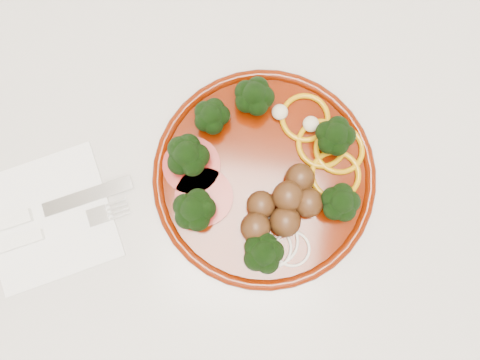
# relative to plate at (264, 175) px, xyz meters

# --- Properties ---
(counter) EXTENTS (2.40, 0.60, 0.90)m
(counter) POSITION_rel_plate_xyz_m (0.15, 0.00, -0.47)
(counter) COLOR beige
(counter) RESTS_ON ground
(plate) EXTENTS (0.29, 0.29, 0.07)m
(plate) POSITION_rel_plate_xyz_m (0.00, 0.00, 0.00)
(plate) COLOR #4E1101
(plate) RESTS_ON counter
(napkin) EXTENTS (0.21, 0.21, 0.00)m
(napkin) POSITION_rel_plate_xyz_m (-0.27, -0.09, -0.02)
(napkin) COLOR white
(napkin) RESTS_ON counter
(knife) EXTENTS (0.20, 0.12, 0.01)m
(knife) POSITION_rel_plate_xyz_m (-0.29, -0.09, -0.01)
(knife) COLOR silver
(knife) RESTS_ON napkin
(fork) EXTENTS (0.18, 0.10, 0.01)m
(fork) POSITION_rel_plate_xyz_m (-0.28, -0.12, -0.01)
(fork) COLOR white
(fork) RESTS_ON napkin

